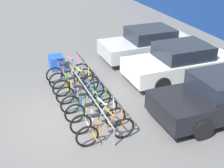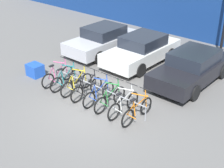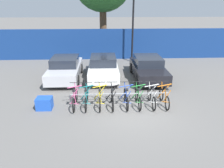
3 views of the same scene
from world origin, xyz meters
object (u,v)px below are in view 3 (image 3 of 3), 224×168
(bicycle_teal, at_px, (86,99))
(car_silver, at_px, (65,68))
(bike_rack, at_px, (120,95))
(car_black, at_px, (148,68))
(bicycle_blue, at_px, (126,98))
(bicycle_yellow, at_px, (100,99))
(cargo_crate, at_px, (44,103))
(bicycle_pink, at_px, (75,99))
(bicycle_white, at_px, (151,98))
(lamp_post, at_px, (133,7))
(bicycle_black, at_px, (112,99))
(bicycle_orange, at_px, (164,98))
(car_white, at_px, (103,67))
(bicycle_green, at_px, (138,98))

(bicycle_teal, height_order, car_silver, car_silver)
(bike_rack, relative_size, bicycle_teal, 2.77)
(car_black, bearing_deg, bicycle_blue, -114.81)
(bicycle_yellow, bearing_deg, car_silver, 115.64)
(car_black, distance_m, cargo_crate, 6.86)
(bicycle_pink, xyz_separation_m, bicycle_white, (3.58, 0.00, 0.00))
(lamp_post, xyz_separation_m, cargo_crate, (-5.08, -8.12, -3.96))
(bike_rack, xyz_separation_m, lamp_post, (1.60, 7.83, 3.74))
(bicycle_white, relative_size, lamp_post, 0.22)
(bicycle_black, relative_size, bicycle_orange, 1.00)
(bicycle_pink, height_order, car_white, car_white)
(bicycle_pink, height_order, lamp_post, lamp_post)
(car_white, bearing_deg, bicycle_blue, -75.93)
(bicycle_yellow, distance_m, bicycle_black, 0.58)
(bicycle_teal, xyz_separation_m, bicycle_white, (3.05, 0.00, 0.00))
(bicycle_green, bearing_deg, bicycle_yellow, 176.69)
(bicycle_teal, xyz_separation_m, bicycle_black, (1.21, 0.00, 0.00))
(bike_rack, height_order, bicycle_blue, bicycle_blue)
(bicycle_teal, relative_size, bicycle_white, 1.00)
(bicycle_pink, height_order, car_silver, car_silver)
(bike_rack, relative_size, car_white, 1.11)
(bicycle_white, relative_size, cargo_crate, 2.44)
(bicycle_blue, bearing_deg, cargo_crate, -174.86)
(bike_rack, distance_m, cargo_crate, 3.50)
(bicycle_teal, relative_size, bicycle_yellow, 1.00)
(bicycle_white, height_order, cargo_crate, bicycle_white)
(bicycle_teal, distance_m, bicycle_yellow, 0.63)
(bicycle_blue, distance_m, cargo_crate, 3.77)
(bicycle_teal, distance_m, bicycle_green, 2.42)
(bicycle_teal, bearing_deg, bike_rack, 6.73)
(car_silver, bearing_deg, bike_rack, -50.59)
(bicycle_blue, distance_m, bicycle_green, 0.56)
(bicycle_pink, xyz_separation_m, car_silver, (-1.04, 3.96, 0.31))
(bicycle_teal, bearing_deg, lamp_post, 69.67)
(bike_rack, relative_size, bicycle_black, 2.77)
(bicycle_yellow, height_order, bicycle_orange, same)
(bicycle_black, distance_m, bicycle_blue, 0.65)
(bicycle_white, height_order, bicycle_orange, same)
(bike_rack, relative_size, bicycle_white, 2.77)
(bicycle_pink, xyz_separation_m, bicycle_teal, (0.53, 0.00, 0.00))
(bicycle_green, bearing_deg, bicycle_pink, 176.69)
(bicycle_blue, height_order, bicycle_white, same)
(bicycle_teal, distance_m, bicycle_blue, 1.85)
(bicycle_orange, bearing_deg, bike_rack, 175.04)
(bicycle_pink, relative_size, bicycle_white, 1.00)
(bicycle_orange, bearing_deg, bicycle_green, 179.10)
(bicycle_black, bearing_deg, cargo_crate, -175.08)
(bicycle_green, relative_size, cargo_crate, 2.44)
(car_silver, distance_m, car_black, 5.20)
(bicycle_yellow, distance_m, bicycle_blue, 1.22)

